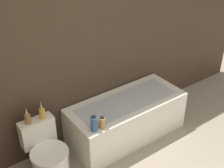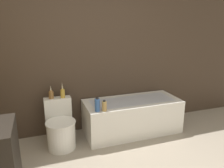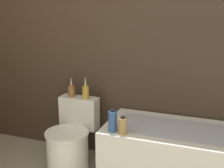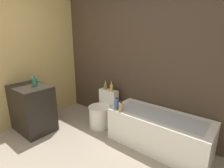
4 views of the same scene
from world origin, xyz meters
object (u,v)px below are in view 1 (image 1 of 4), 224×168
vase_gold (27,118)px  shampoo_bottle_tall (94,124)px  vase_silver (42,112)px  shampoo_bottle_short (102,123)px  bathtub (126,118)px  toilet (48,158)px

vase_gold → shampoo_bottle_tall: (0.58, -0.39, -0.10)m
vase_silver → shampoo_bottle_short: bearing=-37.5°
bathtub → vase_silver: 1.17m
bathtub → vase_gold: vase_gold is taller
vase_gold → shampoo_bottle_short: (0.68, -0.41, -0.12)m
shampoo_bottle_tall → shampoo_bottle_short: 0.10m
shampoo_bottle_short → toilet: bearing=161.7°
toilet → shampoo_bottle_short: (0.60, -0.20, 0.34)m
bathtub → toilet: 1.14m
toilet → vase_gold: (-0.08, 0.21, 0.46)m
bathtub → vase_silver: vase_silver is taller
bathtub → vase_gold: size_ratio=7.69×
shampoo_bottle_tall → vase_silver: bearing=138.2°
vase_silver → bathtub: bearing=-7.4°
bathtub → toilet: (-1.14, -0.06, -0.00)m
vase_silver → shampoo_bottle_tall: vase_silver is taller
shampoo_bottle_short → vase_gold: bearing=148.8°
vase_silver → shampoo_bottle_tall: size_ratio=1.15×
bathtub → shampoo_bottle_short: 0.69m
vase_gold → shampoo_bottle_short: bearing=-31.2°
vase_silver → shampoo_bottle_short: 0.66m
toilet → vase_gold: vase_gold is taller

